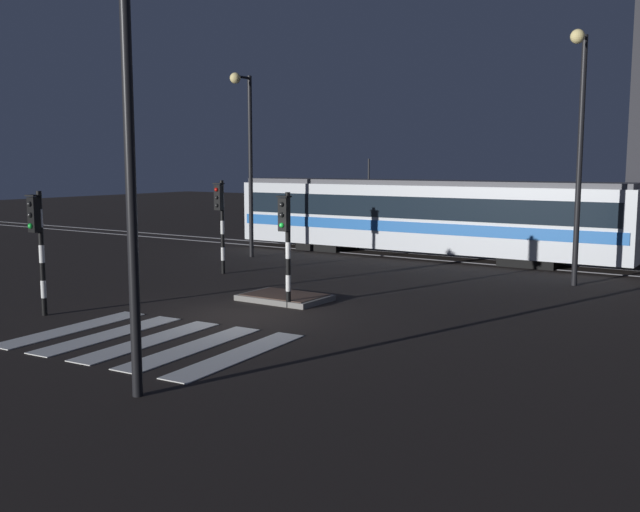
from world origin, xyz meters
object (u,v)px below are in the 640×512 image
traffic_light_median_centre (286,232)px  traffic_light_corner_far_left (221,213)px  street_lamp_trackside_left (247,143)px  traffic_light_corner_near_left (38,234)px  tram (422,216)px  street_lamp_trackside_right (579,130)px  street_lamp_near_kerb (117,112)px

traffic_light_median_centre → traffic_light_corner_far_left: bearing=146.9°
street_lamp_trackside_left → traffic_light_corner_near_left: bearing=-76.1°
traffic_light_corner_near_left → tram: size_ratio=0.19×
street_lamp_trackside_right → tram: bearing=150.9°
street_lamp_trackside_right → traffic_light_corner_far_left: bearing=-159.1°
traffic_light_corner_far_left → street_lamp_trackside_right: bearing=20.9°
traffic_light_median_centre → traffic_light_corner_far_left: traffic_light_corner_far_left is taller
traffic_light_median_centre → street_lamp_trackside_left: (-7.68, 7.69, 2.67)m
traffic_light_corner_near_left → street_lamp_trackside_right: size_ratio=0.41×
street_lamp_near_kerb → street_lamp_trackside_left: bearing=123.1°
traffic_light_corner_far_left → traffic_light_corner_near_left: (0.89, -8.04, -0.07)m
traffic_light_corner_far_left → street_lamp_trackside_left: bearing=117.4°
traffic_light_median_centre → traffic_light_corner_near_left: size_ratio=0.98×
street_lamp_trackside_left → tram: size_ratio=0.43×
street_lamp_near_kerb → street_lamp_trackside_left: size_ratio=1.00×
traffic_light_corner_far_left → street_lamp_trackside_right: street_lamp_trackside_right is taller
traffic_light_corner_near_left → street_lamp_trackside_left: bearing=103.9°
street_lamp_near_kerb → tram: 20.40m
traffic_light_median_centre → street_lamp_trackside_right: street_lamp_trackside_right is taller
traffic_light_corner_near_left → street_lamp_trackside_left: 12.72m
street_lamp_trackside_right → street_lamp_trackside_left: street_lamp_trackside_right is taller
traffic_light_median_centre → traffic_light_corner_near_left: (-4.69, -4.40, 0.05)m
street_lamp_near_kerb → street_lamp_trackside_right: size_ratio=0.95×
traffic_light_corner_near_left → traffic_light_median_centre: bearing=43.1°
traffic_light_median_centre → street_lamp_trackside_right: (5.63, 7.92, 2.89)m
traffic_light_corner_far_left → traffic_light_median_centre: bearing=-33.1°
street_lamp_trackside_right → street_lamp_trackside_left: (-13.31, -0.23, -0.22)m
traffic_light_median_centre → street_lamp_trackside_left: size_ratio=0.42×
traffic_light_corner_near_left → tram: bearing=79.8°
traffic_light_median_centre → tram: (-1.72, 12.02, -0.35)m
traffic_light_corner_near_left → street_lamp_trackside_left: (-2.98, 12.09, 2.62)m
traffic_light_median_centre → street_lamp_trackside_right: 10.14m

